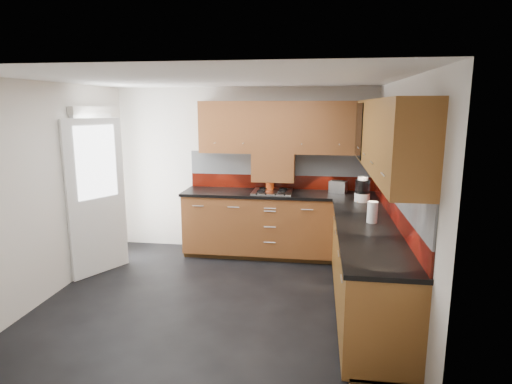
% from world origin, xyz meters
% --- Properties ---
extents(room, '(4.00, 3.80, 2.64)m').
position_xyz_m(room, '(0.00, 0.00, 1.50)').
color(room, black).
extents(base_cabinets, '(2.70, 3.20, 0.95)m').
position_xyz_m(base_cabinets, '(1.07, 0.72, 0.44)').
color(base_cabinets, brown).
rests_on(base_cabinets, room).
extents(countertop, '(2.72, 3.22, 0.04)m').
position_xyz_m(countertop, '(1.05, 0.70, 0.92)').
color(countertop, black).
rests_on(countertop, base_cabinets).
extents(backsplash, '(2.70, 3.20, 0.54)m').
position_xyz_m(backsplash, '(1.28, 0.93, 1.21)').
color(backsplash, maroon).
rests_on(backsplash, countertop).
extents(upper_cabinets, '(2.50, 3.20, 0.72)m').
position_xyz_m(upper_cabinets, '(1.23, 0.78, 1.84)').
color(upper_cabinets, brown).
rests_on(upper_cabinets, room).
extents(extractor_hood, '(0.60, 0.33, 0.40)m').
position_xyz_m(extractor_hood, '(0.45, 1.64, 1.28)').
color(extractor_hood, brown).
rests_on(extractor_hood, room).
extents(glass_cabinet, '(0.32, 0.80, 0.66)m').
position_xyz_m(glass_cabinet, '(1.71, 1.07, 1.87)').
color(glass_cabinet, black).
rests_on(glass_cabinet, room).
extents(back_door, '(0.42, 1.19, 2.04)m').
position_xyz_m(back_door, '(-1.78, 0.75, 1.03)').
color(back_door, white).
rests_on(back_door, room).
extents(gas_hob, '(0.55, 0.49, 0.04)m').
position_xyz_m(gas_hob, '(0.45, 1.47, 0.95)').
color(gas_hob, silver).
rests_on(gas_hob, countertop).
extents(utensil_pot, '(0.11, 0.11, 0.41)m').
position_xyz_m(utensil_pot, '(0.40, 1.61, 1.03)').
color(utensil_pot, '#EB5016').
rests_on(utensil_pot, countertop).
extents(toaster, '(0.27, 0.21, 0.17)m').
position_xyz_m(toaster, '(1.36, 1.61, 1.02)').
color(toaster, silver).
rests_on(toaster, countertop).
extents(food_processor, '(0.19, 0.19, 0.32)m').
position_xyz_m(food_processor, '(1.64, 1.08, 1.09)').
color(food_processor, white).
rests_on(food_processor, countertop).
extents(paper_towel, '(0.14, 0.14, 0.22)m').
position_xyz_m(paper_towel, '(1.65, 0.06, 1.05)').
color(paper_towel, white).
rests_on(paper_towel, countertop).
extents(orange_cloth, '(0.17, 0.16, 0.02)m').
position_xyz_m(orange_cloth, '(1.63, 1.08, 0.95)').
color(orange_cloth, orange).
rests_on(orange_cloth, countertop).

